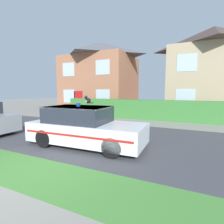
% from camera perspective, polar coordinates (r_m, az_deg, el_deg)
% --- Properties ---
extents(ground_plane, '(80.00, 80.00, 0.00)m').
position_cam_1_polar(ground_plane, '(5.05, -27.78, -18.12)').
color(ground_plane, gray).
extents(road_strip, '(28.00, 6.27, 0.01)m').
position_cam_1_polar(road_strip, '(8.12, -3.17, -7.92)').
color(road_strip, '#424247').
rests_on(road_strip, ground).
extents(lawn_verge, '(28.00, 1.55, 0.01)m').
position_cam_1_polar(lawn_verge, '(5.22, -25.06, -17.13)').
color(lawn_verge, '#478438').
rests_on(lawn_verge, ground).
extents(garden_hedge, '(12.55, 0.76, 1.44)m').
position_cam_1_polar(garden_hedge, '(13.29, 9.39, 0.87)').
color(garden_hedge, '#3D7F38').
rests_on(garden_hedge, ground).
extents(police_car, '(4.43, 1.93, 1.61)m').
position_cam_1_polar(police_car, '(6.69, -8.97, -4.83)').
color(police_car, black).
rests_on(police_car, road_strip).
extents(cat, '(0.25, 0.30, 0.29)m').
position_cam_1_polar(cat, '(6.45, -7.97, 3.86)').
color(cat, black).
rests_on(cat, police_car).
extents(house_left, '(7.27, 6.30, 7.30)m').
position_cam_1_polar(house_left, '(19.54, -3.86, 11.58)').
color(house_left, '#A86B4C').
rests_on(house_left, ground).
extents(house_right, '(7.12, 5.83, 7.42)m').
position_cam_1_polar(house_right, '(17.43, 29.79, 11.51)').
color(house_right, tan).
rests_on(house_right, ground).
extents(wheelie_bin, '(0.84, 0.86, 1.07)m').
position_cam_1_polar(wheelie_bin, '(12.51, -7.82, -0.30)').
color(wheelie_bin, '#23662D').
rests_on(wheelie_bin, ground).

